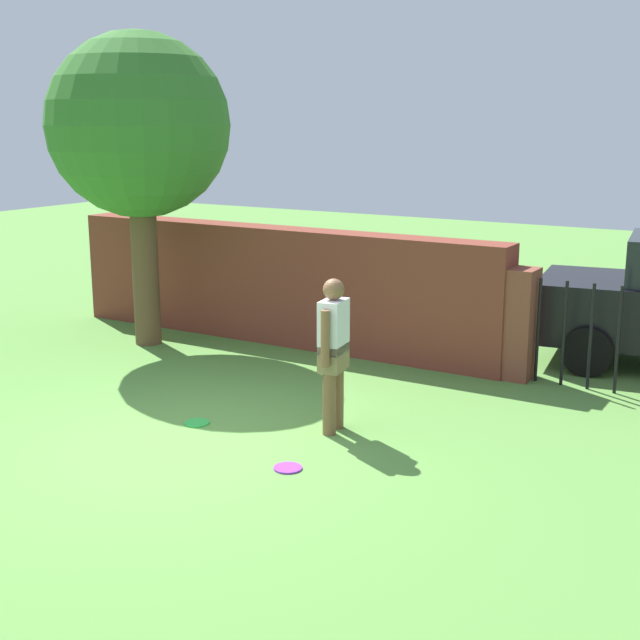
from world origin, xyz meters
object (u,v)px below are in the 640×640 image
at_px(person, 333,348).
at_px(frisbee_purple, 288,468).
at_px(tree, 139,128).
at_px(frisbee_green, 197,423).

xyz_separation_m(person, frisbee_purple, (0.15, -1.09, -0.89)).
bearing_deg(tree, frisbee_purple, -33.66).
height_order(person, frisbee_purple, person).
xyz_separation_m(person, frisbee_green, (-1.36, -0.57, -0.89)).
xyz_separation_m(tree, person, (4.13, -1.75, -2.16)).
bearing_deg(frisbee_green, frisbee_purple, -19.28).
relative_size(tree, person, 2.70).
height_order(frisbee_purple, frisbee_green, same).
bearing_deg(frisbee_purple, tree, 146.34).
distance_m(tree, frisbee_purple, 5.98).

